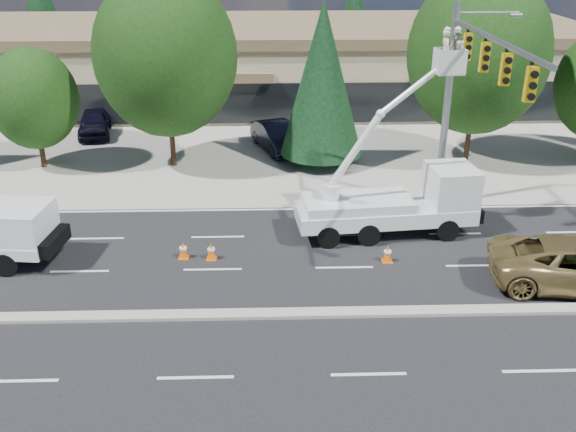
{
  "coord_description": "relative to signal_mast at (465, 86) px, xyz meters",
  "views": [
    {
      "loc": [
        2.21,
        -18.15,
        11.79
      ],
      "look_at": [
        2.84,
        2.72,
        2.4
      ],
      "focal_mm": 40.0,
      "sensor_mm": 36.0,
      "label": 1
    }
  ],
  "objects": [
    {
      "name": "ground",
      "position": [
        -10.03,
        -7.04,
        -6.06
      ],
      "size": [
        140.0,
        140.0,
        0.0
      ],
      "primitive_type": "plane",
      "color": "black",
      "rests_on": "ground"
    },
    {
      "name": "concrete_apron",
      "position": [
        -10.03,
        12.96,
        -6.05
      ],
      "size": [
        140.0,
        22.0,
        0.01
      ],
      "primitive_type": "cube",
      "color": "gray",
      "rests_on": "ground"
    },
    {
      "name": "road_median",
      "position": [
        -10.03,
        -7.04,
        -6.0
      ],
      "size": [
        120.0,
        0.55,
        0.12
      ],
      "primitive_type": "cube",
      "color": "gray",
      "rests_on": "ground"
    },
    {
      "name": "strip_mall",
      "position": [
        -10.03,
        22.93,
        -3.23
      ],
      "size": [
        50.4,
        15.4,
        5.5
      ],
      "color": "tan",
      "rests_on": "ground"
    },
    {
      "name": "tree_front_c",
      "position": [
        -20.03,
        7.96,
        -2.34
      ],
      "size": [
        4.58,
        4.58,
        6.36
      ],
      "color": "#332114",
      "rests_on": "ground"
    },
    {
      "name": "tree_front_d",
      "position": [
        -13.03,
        7.96,
        -0.14
      ],
      "size": [
        7.28,
        7.28,
        10.11
      ],
      "color": "#332114",
      "rests_on": "ground"
    },
    {
      "name": "tree_front_e",
      "position": [
        -5.03,
        7.96,
        -1.41
      ],
      "size": [
        4.4,
        4.4,
        8.67
      ],
      "color": "#332114",
      "rests_on": "ground"
    },
    {
      "name": "tree_front_f",
      "position": [
        2.97,
        7.96,
        -0.14
      ],
      "size": [
        7.29,
        7.29,
        10.11
      ],
      "color": "#332114",
      "rests_on": "ground"
    },
    {
      "name": "tree_back_a",
      "position": [
        -28.03,
        34.96,
        -0.86
      ],
      "size": [
        4.92,
        4.92,
        9.69
      ],
      "color": "#332114",
      "rests_on": "ground"
    },
    {
      "name": "tree_back_b",
      "position": [
        -14.03,
        34.96,
        -0.38
      ],
      "size": [
        5.36,
        5.36,
        10.57
      ],
      "color": "#332114",
      "rests_on": "ground"
    },
    {
      "name": "tree_back_c",
      "position": [
        -0.03,
        34.96,
        -1.53
      ],
      "size": [
        4.28,
        4.28,
        8.44
      ],
      "color": "#332114",
      "rests_on": "ground"
    },
    {
      "name": "tree_back_d",
      "position": [
        11.97,
        34.96,
        -1.08
      ],
      "size": [
        4.7,
        4.7,
        9.27
      ],
      "color": "#332114",
      "rests_on": "ground"
    },
    {
      "name": "signal_mast",
      "position": [
        0.0,
        0.0,
        0.0
      ],
      "size": [
        2.76,
        10.16,
        9.0
      ],
      "color": "gray",
      "rests_on": "ground"
    },
    {
      "name": "bucket_truck",
      "position": [
        -2.34,
        -0.77,
        -4.29
      ],
      "size": [
        7.58,
        3.01,
        8.43
      ],
      "rotation": [
        0.0,
        0.0,
        0.1
      ],
      "color": "white",
      "rests_on": "ground"
    },
    {
      "name": "traffic_cone_b",
      "position": [
        -11.23,
        -2.87,
        -5.72
      ],
      "size": [
        0.4,
        0.4,
        0.7
      ],
      "color": "#F36207",
      "rests_on": "ground"
    },
    {
      "name": "traffic_cone_c",
      "position": [
        -10.13,
        -2.99,
        -5.72
      ],
      "size": [
        0.4,
        0.4,
        0.7
      ],
      "color": "#F36207",
      "rests_on": "ground"
    },
    {
      "name": "traffic_cone_d",
      "position": [
        -3.32,
        -3.4,
        -5.72
      ],
      "size": [
        0.4,
        0.4,
        0.7
      ],
      "color": "#F36207",
      "rests_on": "ground"
    },
    {
      "name": "parked_car_west",
      "position": [
        -18.66,
        13.74,
        -5.27
      ],
      "size": [
        2.61,
        4.86,
        1.57
      ],
      "primitive_type": "imported",
      "rotation": [
        0.0,
        0.0,
        0.17
      ],
      "color": "black",
      "rests_on": "ground"
    },
    {
      "name": "parked_car_east",
      "position": [
        -7.38,
        10.44,
        -5.25
      ],
      "size": [
        3.25,
        5.18,
        1.61
      ],
      "primitive_type": "imported",
      "rotation": [
        0.0,
        0.0,
        0.34
      ],
      "color": "black",
      "rests_on": "ground"
    }
  ]
}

